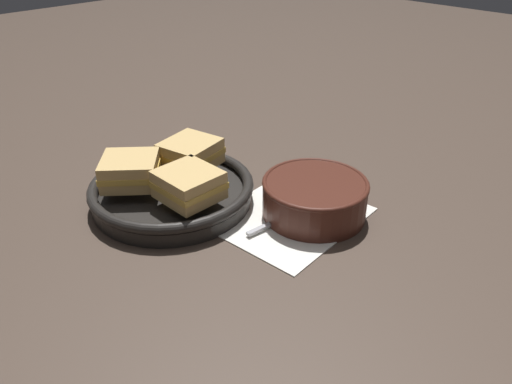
{
  "coord_description": "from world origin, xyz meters",
  "views": [
    {
      "loc": [
        -0.52,
        -0.52,
        0.45
      ],
      "look_at": [
        -0.01,
        -0.01,
        0.03
      ],
      "focal_mm": 35.0,
      "sensor_mm": 36.0,
      "label": 1
    }
  ],
  "objects_px": {
    "sandwich_near_right": "(190,153)",
    "sandwich_far_left": "(130,170)",
    "sandwich_near_left": "(189,185)",
    "spoon": "(303,210)",
    "skillet": "(172,191)",
    "soup_bowl": "(315,196)"
  },
  "relations": [
    {
      "from": "sandwich_near_right",
      "to": "sandwich_far_left",
      "type": "bearing_deg",
      "value": 169.94
    },
    {
      "from": "sandwich_near_right",
      "to": "sandwich_near_left",
      "type": "bearing_deg",
      "value": -130.06
    },
    {
      "from": "spoon",
      "to": "sandwich_near_right",
      "type": "height_order",
      "value": "sandwich_near_right"
    },
    {
      "from": "sandwich_near_left",
      "to": "sandwich_near_right",
      "type": "distance_m",
      "value": 0.11
    },
    {
      "from": "skillet",
      "to": "sandwich_near_right",
      "type": "distance_m",
      "value": 0.08
    },
    {
      "from": "sandwich_near_left",
      "to": "sandwich_far_left",
      "type": "distance_m",
      "value": 0.11
    },
    {
      "from": "soup_bowl",
      "to": "spoon",
      "type": "relative_size",
      "value": 1.05
    },
    {
      "from": "skillet",
      "to": "spoon",
      "type": "bearing_deg",
      "value": -54.75
    },
    {
      "from": "spoon",
      "to": "sandwich_near_right",
      "type": "bearing_deg",
      "value": 115.32
    },
    {
      "from": "spoon",
      "to": "sandwich_far_left",
      "type": "bearing_deg",
      "value": 135.51
    },
    {
      "from": "soup_bowl",
      "to": "sandwich_near_left",
      "type": "height_order",
      "value": "sandwich_near_left"
    },
    {
      "from": "spoon",
      "to": "sandwich_far_left",
      "type": "distance_m",
      "value": 0.29
    },
    {
      "from": "soup_bowl",
      "to": "sandwich_near_left",
      "type": "relative_size",
      "value": 1.86
    },
    {
      "from": "sandwich_near_right",
      "to": "sandwich_far_left",
      "type": "distance_m",
      "value": 0.11
    },
    {
      "from": "skillet",
      "to": "sandwich_near_left",
      "type": "distance_m",
      "value": 0.08
    },
    {
      "from": "skillet",
      "to": "sandwich_near_right",
      "type": "relative_size",
      "value": 2.58
    },
    {
      "from": "soup_bowl",
      "to": "sandwich_far_left",
      "type": "distance_m",
      "value": 0.31
    },
    {
      "from": "soup_bowl",
      "to": "sandwich_near_right",
      "type": "bearing_deg",
      "value": 109.85
    },
    {
      "from": "soup_bowl",
      "to": "sandwich_far_left",
      "type": "bearing_deg",
      "value": 128.5
    },
    {
      "from": "spoon",
      "to": "sandwich_far_left",
      "type": "relative_size",
      "value": 1.29
    },
    {
      "from": "skillet",
      "to": "sandwich_near_left",
      "type": "xyz_separation_m",
      "value": [
        -0.01,
        -0.06,
        0.04
      ]
    },
    {
      "from": "sandwich_near_right",
      "to": "skillet",
      "type": "bearing_deg",
      "value": -160.06
    }
  ]
}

